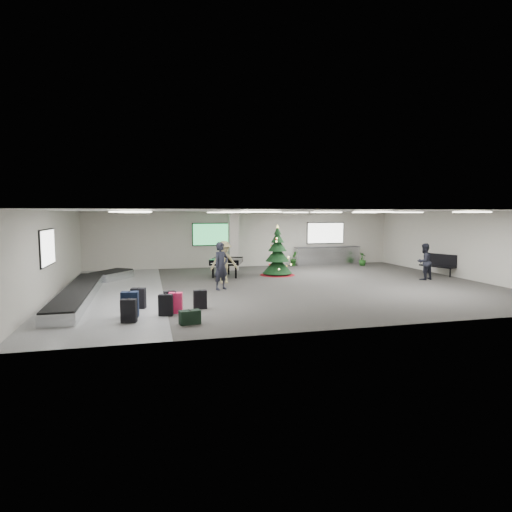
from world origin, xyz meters
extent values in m
plane|color=#312F2C|center=(0.00, 0.00, 0.00)|extent=(18.00, 18.00, 0.00)
cube|color=beige|center=(0.00, 7.00, 1.60)|extent=(18.00, 0.02, 3.20)
cube|color=beige|center=(0.00, -7.00, 1.60)|extent=(18.00, 0.02, 3.20)
cube|color=beige|center=(-9.00, 0.00, 1.60)|extent=(0.02, 14.00, 3.20)
cube|color=beige|center=(9.00, 0.00, 1.60)|extent=(0.02, 14.00, 3.20)
cube|color=silver|center=(0.00, 0.00, 3.20)|extent=(18.00, 14.00, 0.02)
cube|color=slate|center=(-7.00, 0.00, 0.00)|extent=(4.00, 14.00, 0.01)
cube|color=#B3ACA4|center=(-1.00, 5.60, 1.60)|extent=(0.50, 0.50, 3.20)
cube|color=green|center=(-2.00, 6.95, 1.90)|extent=(2.20, 0.08, 1.30)
cube|color=white|center=(5.00, 6.95, 1.90)|extent=(2.40, 0.08, 1.30)
cube|color=white|center=(-8.95, -1.00, 1.90)|extent=(0.08, 2.10, 1.30)
cube|color=white|center=(-6.00, -4.00, 3.14)|extent=(1.20, 0.60, 0.04)
cube|color=white|center=(-6.00, 0.00, 3.14)|extent=(1.20, 0.60, 0.04)
cube|color=white|center=(-6.00, 4.00, 3.14)|extent=(1.20, 0.60, 0.04)
cube|color=white|center=(-2.00, -4.00, 3.14)|extent=(1.20, 0.60, 0.04)
cube|color=white|center=(-2.00, 0.00, 3.14)|extent=(1.20, 0.60, 0.04)
cube|color=white|center=(-2.00, 4.00, 3.14)|extent=(1.20, 0.60, 0.04)
cube|color=white|center=(2.00, -4.00, 3.14)|extent=(1.20, 0.60, 0.04)
cube|color=white|center=(2.00, 0.00, 3.14)|extent=(1.20, 0.60, 0.04)
cube|color=white|center=(2.00, 4.00, 3.14)|extent=(1.20, 0.60, 0.04)
cube|color=white|center=(6.00, -4.00, 3.14)|extent=(1.20, 0.60, 0.04)
cube|color=white|center=(6.00, 0.00, 3.14)|extent=(1.20, 0.60, 0.04)
cube|color=white|center=(6.00, 4.00, 3.14)|extent=(1.20, 0.60, 0.04)
cube|color=silver|center=(-8.00, -1.00, 0.19)|extent=(1.00, 8.00, 0.38)
cube|color=black|center=(-8.00, -1.00, 0.40)|extent=(0.95, 7.90, 0.05)
cube|color=silver|center=(-7.20, 3.60, 0.19)|extent=(1.97, 2.21, 0.38)
cube|color=black|center=(-7.20, 3.60, 0.40)|extent=(1.87, 2.10, 0.05)
cube|color=silver|center=(5.00, 6.65, 0.53)|extent=(4.00, 0.60, 1.05)
cube|color=#2B2B2D|center=(5.00, 6.65, 1.06)|extent=(4.05, 0.65, 0.04)
cube|color=black|center=(-6.10, -4.84, 0.33)|extent=(0.47, 0.32, 0.67)
cube|color=black|center=(-6.10, -4.84, 0.68)|extent=(0.06, 0.15, 0.02)
cube|color=black|center=(-5.06, -4.27, 0.33)|extent=(0.46, 0.30, 0.65)
cube|color=black|center=(-5.06, -4.27, 0.66)|extent=(0.06, 0.14, 0.02)
cube|color=#FF215C|center=(-4.74, -4.02, 0.32)|extent=(0.45, 0.31, 0.65)
cube|color=black|center=(-4.74, -4.02, 0.66)|extent=(0.06, 0.14, 0.02)
cube|color=black|center=(-4.88, -3.12, 0.27)|extent=(0.40, 0.29, 0.54)
cube|color=black|center=(-4.88, -3.12, 0.55)|extent=(0.06, 0.12, 0.02)
cube|color=black|center=(-6.10, -4.19, 0.39)|extent=(0.53, 0.34, 0.77)
cube|color=black|center=(-6.10, -4.19, 0.78)|extent=(0.05, 0.18, 0.02)
cube|color=black|center=(-4.44, -5.43, 0.19)|extent=(0.62, 0.39, 0.39)
cube|color=black|center=(-4.44, -5.43, 0.40)|extent=(0.06, 0.18, 0.02)
cube|color=black|center=(-3.93, -3.57, 0.30)|extent=(0.43, 0.24, 0.61)
cube|color=black|center=(-3.93, -3.57, 0.62)|extent=(0.04, 0.13, 0.02)
cube|color=black|center=(-5.88, -3.04, 0.34)|extent=(0.50, 0.37, 0.67)
cube|color=black|center=(-5.88, -3.04, 0.68)|extent=(0.07, 0.16, 0.02)
cone|color=#650911|center=(0.76, 3.14, 0.06)|extent=(1.78, 1.78, 0.11)
cylinder|color=#3F2819|center=(0.76, 3.14, 0.23)|extent=(0.11, 0.11, 0.47)
cone|color=black|center=(0.76, 3.14, 0.52)|extent=(1.50, 1.50, 0.84)
cone|color=black|center=(0.76, 3.14, 1.08)|extent=(1.22, 1.22, 0.75)
cone|color=black|center=(0.76, 3.14, 1.55)|extent=(0.94, 0.94, 0.66)
cone|color=black|center=(0.76, 3.14, 1.92)|extent=(0.66, 0.66, 0.56)
cone|color=black|center=(0.76, 3.14, 2.25)|extent=(0.38, 0.38, 0.42)
cone|color=#FFE566|center=(0.76, 3.14, 2.46)|extent=(0.15, 0.15, 0.17)
cube|color=black|center=(-1.80, 3.34, 0.76)|extent=(1.89, 2.00, 0.26)
cube|color=black|center=(-2.09, 2.51, 0.68)|extent=(1.36, 0.71, 0.09)
cube|color=white|center=(-2.10, 2.48, 0.74)|extent=(1.18, 0.52, 0.02)
cube|color=black|center=(-2.02, 2.73, 0.94)|extent=(0.62, 0.24, 0.20)
cylinder|color=black|center=(-2.54, 2.91, 0.31)|extent=(0.09, 0.09, 0.63)
cylinder|color=black|center=(-1.49, 2.54, 0.31)|extent=(0.09, 0.09, 0.63)
cylinder|color=black|center=(-1.58, 3.95, 0.31)|extent=(0.09, 0.09, 0.63)
cube|color=black|center=(8.42, 0.96, 0.47)|extent=(1.15, 1.78, 0.07)
cylinder|color=black|center=(8.42, 0.28, 0.23)|extent=(0.07, 0.07, 0.45)
cylinder|color=black|center=(8.42, 1.64, 0.23)|extent=(0.07, 0.07, 0.45)
cube|color=black|center=(8.68, 0.96, 0.79)|extent=(0.68, 1.60, 0.57)
imported|color=black|center=(-2.67, -0.26, 0.97)|extent=(0.85, 0.77, 1.94)
imported|color=#968A5C|center=(-2.27, 1.33, 0.94)|extent=(1.22, 0.71, 1.88)
imported|color=black|center=(6.93, -0.05, 0.85)|extent=(0.97, 0.84, 1.70)
imported|color=#1F4616|center=(2.79, 6.50, 0.43)|extent=(0.58, 0.60, 0.86)
imported|color=#1F4616|center=(6.78, 5.57, 0.39)|extent=(0.48, 0.48, 0.79)
camera|label=1|loc=(-5.53, -17.28, 3.09)|focal=30.00mm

